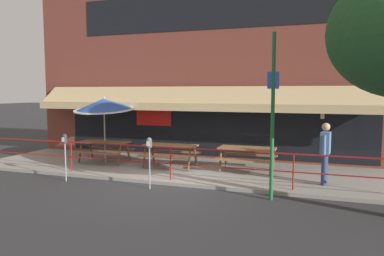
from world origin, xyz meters
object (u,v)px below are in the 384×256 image
(pedestrian_walking, at_px, (325,150))
(parking_meter_near, at_px, (65,143))
(picnic_table_left, at_px, (104,146))
(picnic_table_right, at_px, (247,152))
(picnic_table_centre, at_px, (170,149))
(patio_umbrella_left, at_px, (104,105))
(parking_meter_far, at_px, (149,147))
(street_sign_pole, at_px, (273,115))

(pedestrian_walking, xyz_separation_m, parking_meter_near, (-7.26, -1.70, 0.09))
(picnic_table_left, bearing_deg, picnic_table_right, 2.44)
(picnic_table_centre, distance_m, patio_umbrella_left, 2.97)
(picnic_table_left, relative_size, pedestrian_walking, 1.05)
(patio_umbrella_left, bearing_deg, picnic_table_centre, -1.47)
(patio_umbrella_left, height_order, parking_meter_far, patio_umbrella_left)
(picnic_table_left, xyz_separation_m, picnic_table_centre, (2.58, -0.02, 0.00))
(picnic_table_right, bearing_deg, patio_umbrella_left, -178.06)
(picnic_table_centre, height_order, picnic_table_right, same)
(picnic_table_left, bearing_deg, pedestrian_walking, -6.14)
(street_sign_pole, bearing_deg, picnic_table_right, 112.69)
(pedestrian_walking, bearing_deg, picnic_table_left, 173.86)
(parking_meter_far, bearing_deg, picnic_table_centre, 99.64)
(picnic_table_centre, bearing_deg, street_sign_pole, -33.26)
(pedestrian_walking, relative_size, parking_meter_far, 1.20)
(street_sign_pole, bearing_deg, picnic_table_left, 158.71)
(picnic_table_right, bearing_deg, picnic_table_centre, -174.66)
(pedestrian_walking, distance_m, street_sign_pole, 2.30)
(picnic_table_left, xyz_separation_m, parking_meter_far, (3.00, -2.49, 0.44))
(picnic_table_left, height_order, picnic_table_right, same)
(street_sign_pole, bearing_deg, parking_meter_near, -179.38)
(picnic_table_centre, bearing_deg, parking_meter_far, -80.36)
(picnic_table_centre, bearing_deg, parking_meter_near, -133.01)
(patio_umbrella_left, xyz_separation_m, pedestrian_walking, (7.52, -0.85, -1.12))
(picnic_table_centre, bearing_deg, pedestrian_walking, -9.07)
(picnic_table_right, height_order, street_sign_pole, street_sign_pole)
(parking_meter_far, relative_size, street_sign_pole, 0.35)
(picnic_table_left, xyz_separation_m, parking_meter_near, (0.26, -2.51, 0.44))
(picnic_table_left, height_order, parking_meter_near, parking_meter_near)
(picnic_table_centre, relative_size, parking_meter_far, 1.27)
(pedestrian_walking, bearing_deg, parking_meter_far, -159.61)
(patio_umbrella_left, distance_m, parking_meter_near, 2.77)
(pedestrian_walking, relative_size, street_sign_pole, 0.42)
(picnic_table_right, distance_m, street_sign_pole, 3.21)
(pedestrian_walking, bearing_deg, patio_umbrella_left, 173.52)
(picnic_table_centre, height_order, street_sign_pole, street_sign_pole)
(picnic_table_centre, distance_m, pedestrian_walking, 5.01)
(picnic_table_centre, distance_m, street_sign_pole, 4.63)
(picnic_table_left, height_order, parking_meter_far, parking_meter_far)
(picnic_table_right, bearing_deg, street_sign_pole, -67.31)
(picnic_table_left, distance_m, parking_meter_far, 3.92)
(picnic_table_left, distance_m, picnic_table_right, 5.17)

